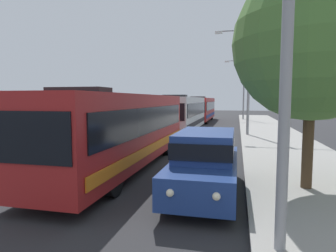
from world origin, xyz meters
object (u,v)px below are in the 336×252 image
(bus_lead, at_px, (124,127))
(roadside_tree, at_px, (312,43))
(streetlamp_far, at_px, (244,83))
(streetlamp_mid, at_px, (249,70))
(box_truck_oncoming, at_px, (172,109))
(bus_second_in_line, at_px, (183,113))
(bus_middle, at_px, (201,108))
(white_suv, at_px, (205,160))

(bus_lead, xyz_separation_m, roadside_tree, (6.71, -1.80, 2.83))
(roadside_tree, bearing_deg, streetlamp_far, 92.37)
(streetlamp_mid, xyz_separation_m, streetlamp_far, (0.00, 17.88, 0.01))
(box_truck_oncoming, bearing_deg, bus_second_in_line, -72.05)
(bus_second_in_line, bearing_deg, box_truck_oncoming, 107.95)
(box_truck_oncoming, xyz_separation_m, streetlamp_mid, (8.70, -11.76, 3.38))
(bus_middle, relative_size, streetlamp_mid, 1.49)
(streetlamp_mid, relative_size, roadside_tree, 1.21)
(white_suv, relative_size, streetlamp_far, 0.62)
(bus_lead, bearing_deg, streetlamp_far, 79.75)
(white_suv, distance_m, box_truck_oncoming, 27.32)
(bus_middle, relative_size, roadside_tree, 1.81)
(bus_lead, height_order, white_suv, bus_lead)
(bus_middle, distance_m, streetlamp_mid, 16.09)
(white_suv, xyz_separation_m, roadside_tree, (3.01, 0.86, 3.49))
(bus_second_in_line, height_order, box_truck_oncoming, bus_second_in_line)
(streetlamp_mid, distance_m, streetlamp_far, 17.88)
(bus_second_in_line, xyz_separation_m, roadside_tree, (6.71, -15.34, 2.83))
(bus_middle, height_order, roadside_tree, roadside_tree)
(bus_middle, bearing_deg, roadside_tree, -76.78)
(bus_middle, distance_m, streetlamp_far, 7.11)
(bus_lead, xyz_separation_m, box_truck_oncoming, (-3.30, 23.74, 0.02))
(bus_middle, relative_size, box_truck_oncoming, 1.51)
(bus_second_in_line, relative_size, bus_middle, 0.92)
(bus_second_in_line, xyz_separation_m, bus_middle, (0.00, 13.20, 0.00))
(bus_second_in_line, height_order, white_suv, bus_second_in_line)
(bus_middle, bearing_deg, white_suv, -82.83)
(streetlamp_mid, xyz_separation_m, roadside_tree, (1.31, -13.77, -0.57))
(bus_second_in_line, xyz_separation_m, white_suv, (3.70, -16.20, -0.66))
(streetlamp_far, xyz_separation_m, roadside_tree, (1.31, -31.65, -0.58))
(streetlamp_mid, bearing_deg, box_truck_oncoming, 126.49)
(bus_lead, height_order, roadside_tree, roadside_tree)
(bus_lead, bearing_deg, bus_middle, 90.00)
(box_truck_oncoming, xyz_separation_m, streetlamp_far, (8.70, 6.12, 3.39))
(streetlamp_mid, bearing_deg, bus_lead, -114.27)
(streetlamp_far, bearing_deg, streetlamp_mid, -90.00)
(white_suv, bearing_deg, roadside_tree, 16.01)
(white_suv, bearing_deg, streetlamp_far, 87.01)
(bus_lead, bearing_deg, white_suv, -35.73)
(bus_second_in_line, relative_size, box_truck_oncoming, 1.39)
(bus_second_in_line, bearing_deg, bus_middle, 90.00)
(white_suv, xyz_separation_m, streetlamp_mid, (1.70, 14.63, 4.06))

